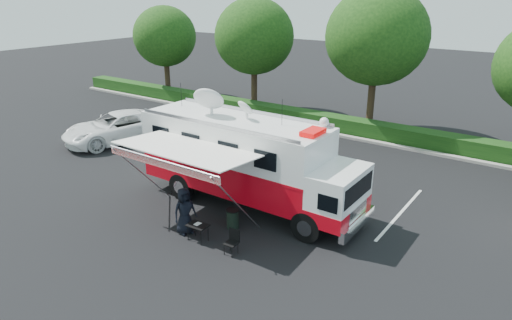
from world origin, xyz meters
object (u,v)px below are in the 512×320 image
(command_truck, at_px, (247,161))
(folding_table, at_px, (198,226))
(white_suv, at_px, (119,141))
(trash_bin, at_px, (233,219))

(command_truck, height_order, folding_table, command_truck)
(white_suv, relative_size, folding_table, 8.01)
(command_truck, height_order, trash_bin, command_truck)
(white_suv, relative_size, trash_bin, 8.28)
(folding_table, xyz_separation_m, trash_bin, (0.43, 1.49, -0.21))
(command_truck, xyz_separation_m, trash_bin, (0.70, -1.92, -1.63))
(trash_bin, bearing_deg, command_truck, 110.10)
(folding_table, bearing_deg, command_truck, 94.50)
(command_truck, height_order, white_suv, command_truck)
(white_suv, xyz_separation_m, folding_table, (11.67, -5.85, 0.60))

